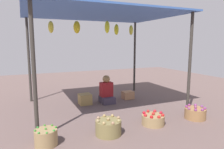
{
  "coord_description": "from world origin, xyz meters",
  "views": [
    {
      "loc": [
        -1.87,
        -4.91,
        1.66
      ],
      "look_at": [
        0.0,
        -0.65,
        0.95
      ],
      "focal_mm": 32.73,
      "sensor_mm": 36.0,
      "label": 1
    }
  ],
  "objects_px": {
    "basket_red_apples": "(153,119)",
    "wooden_crate_stacked_rear": "(128,95)",
    "wooden_crate_near_vendor": "(85,99)",
    "basket_green_chilies": "(46,137)",
    "basket_potatoes": "(108,127)",
    "vendor_person": "(107,92)",
    "basket_purple_onions": "(195,113)"
  },
  "relations": [
    {
      "from": "basket_purple_onions",
      "to": "wooden_crate_near_vendor",
      "type": "distance_m",
      "value": 2.82
    },
    {
      "from": "basket_green_chilies",
      "to": "basket_potatoes",
      "type": "bearing_deg",
      "value": -2.18
    },
    {
      "from": "wooden_crate_near_vendor",
      "to": "basket_potatoes",
      "type": "bearing_deg",
      "value": -94.02
    },
    {
      "from": "basket_green_chilies",
      "to": "basket_red_apples",
      "type": "height_order",
      "value": "basket_green_chilies"
    },
    {
      "from": "basket_green_chilies",
      "to": "basket_red_apples",
      "type": "bearing_deg",
      "value": 0.62
    },
    {
      "from": "vendor_person",
      "to": "basket_purple_onions",
      "type": "bearing_deg",
      "value": -55.36
    },
    {
      "from": "basket_purple_onions",
      "to": "wooden_crate_stacked_rear",
      "type": "xyz_separation_m",
      "value": [
        -0.6,
        2.06,
        -0.01
      ]
    },
    {
      "from": "basket_potatoes",
      "to": "basket_purple_onions",
      "type": "relative_size",
      "value": 1.05
    },
    {
      "from": "basket_red_apples",
      "to": "wooden_crate_near_vendor",
      "type": "distance_m",
      "value": 2.14
    },
    {
      "from": "wooden_crate_near_vendor",
      "to": "vendor_person",
      "type": "bearing_deg",
      "value": -8.76
    },
    {
      "from": "vendor_person",
      "to": "basket_purple_onions",
      "type": "distance_m",
      "value": 2.37
    },
    {
      "from": "vendor_person",
      "to": "wooden_crate_near_vendor",
      "type": "height_order",
      "value": "vendor_person"
    },
    {
      "from": "basket_red_apples",
      "to": "wooden_crate_stacked_rear",
      "type": "bearing_deg",
      "value": 76.81
    },
    {
      "from": "basket_purple_onions",
      "to": "wooden_crate_near_vendor",
      "type": "bearing_deg",
      "value": 133.72
    },
    {
      "from": "basket_green_chilies",
      "to": "basket_red_apples",
      "type": "xyz_separation_m",
      "value": [
        2.12,
        0.02,
        -0.03
      ]
    },
    {
      "from": "basket_red_apples",
      "to": "wooden_crate_stacked_rear",
      "type": "relative_size",
      "value": 1.43
    },
    {
      "from": "basket_potatoes",
      "to": "wooden_crate_near_vendor",
      "type": "distance_m",
      "value": 2.01
    },
    {
      "from": "basket_green_chilies",
      "to": "wooden_crate_stacked_rear",
      "type": "xyz_separation_m",
      "value": [
        2.58,
        1.99,
        -0.02
      ]
    },
    {
      "from": "basket_green_chilies",
      "to": "basket_potatoes",
      "type": "height_order",
      "value": "basket_potatoes"
    },
    {
      "from": "basket_potatoes",
      "to": "wooden_crate_stacked_rear",
      "type": "relative_size",
      "value": 1.46
    },
    {
      "from": "wooden_crate_near_vendor",
      "to": "basket_red_apples",
      "type": "bearing_deg",
      "value": -65.52
    },
    {
      "from": "basket_purple_onions",
      "to": "wooden_crate_near_vendor",
      "type": "xyz_separation_m",
      "value": [
        -1.95,
        2.04,
        0.02
      ]
    },
    {
      "from": "basket_green_chilies",
      "to": "wooden_crate_near_vendor",
      "type": "xyz_separation_m",
      "value": [
        1.23,
        1.97,
        0.01
      ]
    },
    {
      "from": "basket_red_apples",
      "to": "wooden_crate_stacked_rear",
      "type": "xyz_separation_m",
      "value": [
        0.46,
        1.97,
        0.0
      ]
    },
    {
      "from": "basket_potatoes",
      "to": "wooden_crate_stacked_rear",
      "type": "xyz_separation_m",
      "value": [
        1.49,
        2.03,
        -0.03
      ]
    },
    {
      "from": "wooden_crate_near_vendor",
      "to": "wooden_crate_stacked_rear",
      "type": "bearing_deg",
      "value": 1.05
    },
    {
      "from": "wooden_crate_near_vendor",
      "to": "basket_purple_onions",
      "type": "bearing_deg",
      "value": -46.28
    },
    {
      "from": "wooden_crate_near_vendor",
      "to": "wooden_crate_stacked_rear",
      "type": "relative_size",
      "value": 1.0
    },
    {
      "from": "basket_purple_onions",
      "to": "basket_red_apples",
      "type": "bearing_deg",
      "value": 175.11
    },
    {
      "from": "basket_potatoes",
      "to": "basket_purple_onions",
      "type": "xyz_separation_m",
      "value": [
        2.09,
        -0.03,
        -0.02
      ]
    },
    {
      "from": "wooden_crate_stacked_rear",
      "to": "basket_red_apples",
      "type": "bearing_deg",
      "value": -103.19
    },
    {
      "from": "basket_red_apples",
      "to": "basket_purple_onions",
      "type": "bearing_deg",
      "value": -4.89
    }
  ]
}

